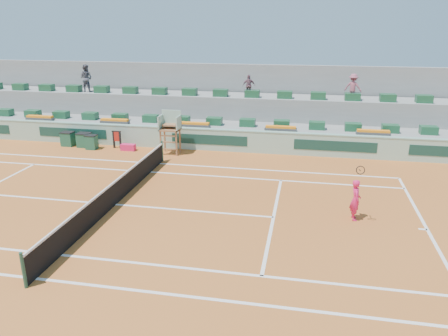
{
  "coord_description": "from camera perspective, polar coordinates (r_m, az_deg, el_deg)",
  "views": [
    {
      "loc": [
        7.42,
        -15.18,
        7.05
      ],
      "look_at": [
        4.0,
        2.5,
        1.0
      ],
      "focal_mm": 35.0,
      "sensor_mm": 36.0,
      "label": 1
    }
  ],
  "objects": [
    {
      "name": "tennis_net",
      "position": [
        18.11,
        -14.09,
        -3.13
      ],
      "size": [
        0.1,
        11.97,
        1.1
      ],
      "color": "black",
      "rests_on": "ground"
    },
    {
      "name": "flower_planters",
      "position": [
        26.4,
        -9.13,
        5.83
      ],
      "size": [
        26.8,
        0.36,
        0.28
      ],
      "color": "#464646",
      "rests_on": "seating_tier_lower"
    },
    {
      "name": "drink_cooler_a",
      "position": [
        26.48,
        -16.92,
        3.27
      ],
      "size": [
        0.63,
        0.55,
        0.84
      ],
      "color": "#194D37",
      "rests_on": "ground"
    },
    {
      "name": "drink_cooler_c",
      "position": [
        27.67,
        -19.73,
        3.61
      ],
      "size": [
        0.72,
        0.63,
        0.84
      ],
      "color": "#194D37",
      "rests_on": "ground"
    },
    {
      "name": "tennis_player",
      "position": [
        16.92,
        16.8,
        -3.97
      ],
      "size": [
        0.43,
        0.87,
        2.28
      ],
      "color": "#E81E5D",
      "rests_on": "ground"
    },
    {
      "name": "ground",
      "position": [
        18.31,
        -13.96,
        -4.66
      ],
      "size": [
        90.0,
        90.0,
        0.0
      ],
      "primitive_type": "plane",
      "color": "#AB5621",
      "rests_on": "ground"
    },
    {
      "name": "seat_row_upper",
      "position": [
        28.2,
        -4.5,
        9.89
      ],
      "size": [
        32.9,
        0.6,
        0.44
      ],
      "color": "#1A4F2E",
      "rests_on": "seating_tier_upper"
    },
    {
      "name": "seating_tier_upper",
      "position": [
        29.04,
        -4.11,
        7.11
      ],
      "size": [
        36.0,
        2.4,
        2.6
      ],
      "primitive_type": "cube",
      "color": "gray",
      "rests_on": "ground"
    },
    {
      "name": "seat_row_lower",
      "position": [
        26.66,
        -5.5,
        6.3
      ],
      "size": [
        32.9,
        0.6,
        0.44
      ],
      "color": "#1A4F2E",
      "rests_on": "seating_tier_lower"
    },
    {
      "name": "spectator_right",
      "position": [
        27.34,
        16.5,
        10.11
      ],
      "size": [
        1.13,
        0.86,
        1.55
      ],
      "primitive_type": "imported",
      "rotation": [
        0.0,
        0.0,
        2.83
      ],
      "color": "#994C5F",
      "rests_on": "seating_tier_upper"
    },
    {
      "name": "advertising_hoarding",
      "position": [
        25.62,
        -6.21,
        3.96
      ],
      "size": [
        36.0,
        0.34,
        1.26
      ],
      "color": "#95BBA6",
      "rests_on": "ground"
    },
    {
      "name": "towel_rack",
      "position": [
        26.26,
        -13.83,
        3.82
      ],
      "size": [
        0.56,
        0.09,
        1.03
      ],
      "color": "black",
      "rests_on": "ground"
    },
    {
      "name": "umpire_chair",
      "position": [
        24.49,
        -7.02,
        5.44
      ],
      "size": [
        1.1,
        0.9,
        2.4
      ],
      "color": "brown",
      "rests_on": "ground"
    },
    {
      "name": "seating_tier_lower",
      "position": [
        27.68,
        -4.93,
        5.03
      ],
      "size": [
        36.0,
        4.0,
        1.2
      ],
      "primitive_type": "cube",
      "color": "gray",
      "rests_on": "ground"
    },
    {
      "name": "drink_cooler_b",
      "position": [
        27.1,
        -17.79,
        3.52
      ],
      "size": [
        0.77,
        0.67,
        0.84
      ],
      "color": "#194D37",
      "rests_on": "ground"
    },
    {
      "name": "spectator_left",
      "position": [
        30.93,
        -17.57,
        11.14
      ],
      "size": [
        0.93,
        0.75,
        1.79
      ],
      "primitive_type": "imported",
      "rotation": [
        0.0,
        0.0,
        3.05
      ],
      "color": "#4C4D59",
      "rests_on": "seating_tier_upper"
    },
    {
      "name": "stadium_back_wall",
      "position": [
        30.4,
        -3.37,
        9.37
      ],
      "size": [
        36.0,
        0.4,
        4.4
      ],
      "primitive_type": "cube",
      "color": "gray",
      "rests_on": "ground"
    },
    {
      "name": "court_lines",
      "position": [
        18.31,
        -13.96,
        -4.65
      ],
      "size": [
        23.89,
        11.09,
        0.01
      ],
      "color": "white",
      "rests_on": "ground"
    },
    {
      "name": "player_bag",
      "position": [
        25.74,
        -12.41,
        2.66
      ],
      "size": [
        0.83,
        0.37,
        0.37
      ],
      "primitive_type": "cube",
      "color": "#E81E5D",
      "rests_on": "ground"
    },
    {
      "name": "spectator_mid",
      "position": [
        27.49,
        3.27,
        10.67
      ],
      "size": [
        0.85,
        0.5,
        1.37
      ],
      "primitive_type": "imported",
      "rotation": [
        0.0,
        0.0,
        3.37
      ],
      "color": "#7A5160",
      "rests_on": "seating_tier_upper"
    }
  ]
}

